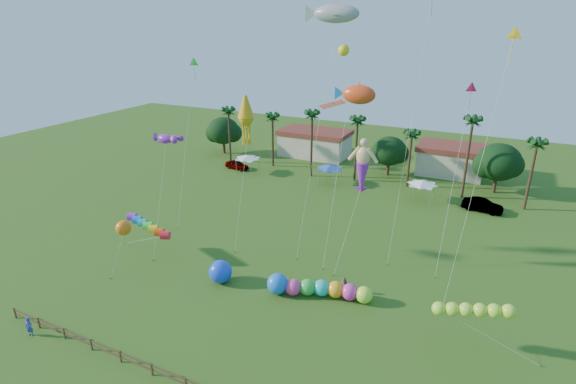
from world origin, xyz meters
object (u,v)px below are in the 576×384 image
at_px(car_a, 237,165).
at_px(spectator_a, 29,327).
at_px(caterpillar_inflatable, 315,288).
at_px(car_b, 482,205).
at_px(spectator_b, 344,285).
at_px(blue_ball, 220,272).

bearing_deg(car_a, spectator_a, -161.64).
bearing_deg(caterpillar_inflatable, car_a, 116.55).
xyz_separation_m(car_a, car_b, (38.66, -1.10, 0.11)).
relative_size(spectator_b, blue_ball, 0.71).
distance_m(car_a, car_b, 38.68).
height_order(spectator_b, caterpillar_inflatable, caterpillar_inflatable).
height_order(car_a, car_b, car_b).
bearing_deg(car_b, blue_ball, 150.80).
height_order(car_a, caterpillar_inflatable, caterpillar_inflatable).
bearing_deg(car_a, spectator_b, -125.33).
distance_m(car_a, caterpillar_inflatable, 38.97).
height_order(car_b, spectator_b, car_b).
relative_size(car_a, spectator_b, 2.67).
distance_m(car_b, caterpillar_inflatable, 30.22).
height_order(spectator_a, blue_ball, blue_ball).
bearing_deg(spectator_a, car_b, 39.10).
relative_size(car_a, car_b, 0.84).
height_order(car_a, blue_ball, blue_ball).
xyz_separation_m(car_a, spectator_a, (7.93, -43.80, 0.11)).
relative_size(car_a, caterpillar_inflatable, 0.44).
relative_size(car_a, blue_ball, 1.89).
bearing_deg(blue_ball, spectator_b, 16.92).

